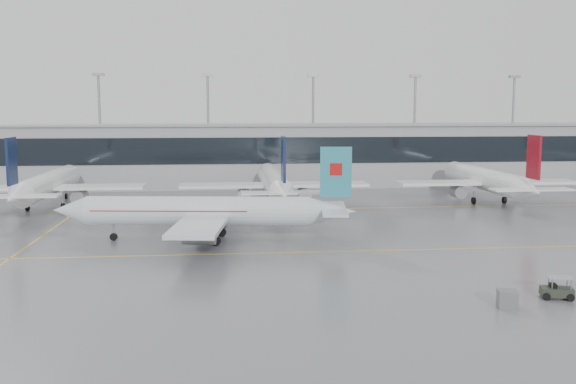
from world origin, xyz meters
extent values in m
plane|color=slate|center=(0.00, 0.00, 0.00)|extent=(320.00, 320.00, 0.00)
cube|color=gold|center=(0.00, 0.00, 0.01)|extent=(120.00, 0.25, 0.01)
cube|color=gold|center=(0.00, 30.00, 0.01)|extent=(120.00, 0.25, 0.01)
cube|color=gold|center=(-30.00, 15.00, 0.01)|extent=(0.25, 60.00, 0.01)
cube|color=#949498|center=(0.00, 62.00, 6.00)|extent=(180.00, 15.00, 12.00)
cube|color=black|center=(0.00, 54.45, 7.50)|extent=(180.00, 0.20, 5.00)
cube|color=gray|center=(0.00, 62.00, 12.20)|extent=(182.00, 16.00, 0.40)
cylinder|color=gray|center=(-33.00, 68.00, 11.00)|extent=(0.50, 0.50, 22.00)
cube|color=gray|center=(-33.00, 68.00, 22.30)|extent=(2.40, 1.00, 0.60)
cylinder|color=gray|center=(-11.00, 68.00, 11.00)|extent=(0.50, 0.50, 22.00)
cube|color=gray|center=(-11.00, 68.00, 22.30)|extent=(2.40, 1.00, 0.60)
cylinder|color=gray|center=(11.00, 68.00, 11.00)|extent=(0.50, 0.50, 22.00)
cube|color=gray|center=(11.00, 68.00, 22.30)|extent=(2.40, 1.00, 0.60)
cylinder|color=gray|center=(33.00, 68.00, 11.00)|extent=(0.50, 0.50, 22.00)
cube|color=gray|center=(33.00, 68.00, 22.30)|extent=(2.40, 1.00, 0.60)
cylinder|color=gray|center=(55.00, 68.00, 11.00)|extent=(0.50, 0.50, 22.00)
cube|color=gray|center=(55.00, 68.00, 22.30)|extent=(2.40, 1.00, 0.60)
cylinder|color=silver|center=(-11.11, 7.12, 3.57)|extent=(25.91, 6.59, 3.37)
cone|color=silver|center=(-25.84, 9.00, 3.57)|extent=(4.39, 3.85, 3.37)
cone|color=silver|center=(4.41, 5.15, 3.57)|extent=(5.98, 4.05, 3.37)
cube|color=silver|center=(-9.62, 6.93, 3.17)|extent=(8.47, 28.24, 0.45)
cube|color=silver|center=(4.61, 5.12, 3.87)|extent=(4.13, 10.97, 0.25)
cube|color=teal|center=(4.80, 5.10, 8.13)|extent=(3.62, 0.80, 5.75)
cylinder|color=gray|center=(-10.72, 2.23, 1.67)|extent=(3.84, 2.54, 2.10)
cylinder|color=gray|center=(-9.51, 11.76, 1.67)|extent=(3.84, 2.54, 2.10)
cylinder|color=gray|center=(-20.88, 8.36, 1.17)|extent=(0.20, 0.20, 1.43)
cylinder|color=black|center=(-20.88, 8.36, 0.45)|extent=(0.93, 0.41, 0.90)
cylinder|color=gray|center=(-8.96, 4.23, 1.27)|extent=(0.24, 0.24, 1.43)
cylinder|color=black|center=(-8.96, 4.23, 0.55)|extent=(1.15, 0.59, 1.10)
cylinder|color=gray|center=(-8.30, 9.39, 1.27)|extent=(0.24, 0.24, 1.43)
cylinder|color=black|center=(-8.30, 9.39, 0.55)|extent=(1.15, 0.59, 1.10)
cube|color=#B70F0F|center=(4.80, 5.10, 8.45)|extent=(1.45, 0.62, 1.40)
cube|color=#B70F0F|center=(-14.09, 7.50, 3.77)|extent=(18.29, 5.65, 0.12)
cylinder|color=white|center=(-35.00, 35.00, 3.80)|extent=(3.59, 27.36, 3.59)
cone|color=white|center=(-35.00, 50.68, 3.80)|extent=(3.59, 4.00, 3.59)
cone|color=white|center=(-35.00, 18.52, 3.80)|extent=(3.59, 5.60, 3.59)
cube|color=white|center=(-35.00, 33.50, 3.40)|extent=(29.64, 5.00, 0.45)
cube|color=white|center=(-35.00, 18.32, 4.10)|extent=(11.40, 2.80, 0.25)
cube|color=#0F1C42|center=(-35.00, 18.12, 8.66)|extent=(0.35, 3.60, 6.12)
cylinder|color=gray|center=(-39.80, 34.00, 1.90)|extent=(2.10, 3.60, 2.10)
cylinder|color=gray|center=(-30.20, 34.00, 1.90)|extent=(2.10, 3.60, 2.10)
cylinder|color=gray|center=(-35.00, 45.68, 1.23)|extent=(0.20, 0.20, 1.56)
cylinder|color=black|center=(-35.00, 45.68, 0.45)|extent=(0.30, 0.90, 0.90)
cylinder|color=gray|center=(-37.60, 32.50, 1.33)|extent=(0.24, 0.24, 1.56)
cylinder|color=black|center=(-37.60, 32.50, 0.55)|extent=(0.45, 1.10, 1.10)
cylinder|color=gray|center=(-32.40, 32.50, 1.33)|extent=(0.24, 0.24, 1.56)
cylinder|color=black|center=(-32.40, 32.50, 0.55)|extent=(0.45, 1.10, 1.10)
cylinder|color=white|center=(0.00, 35.00, 3.80)|extent=(3.59, 27.36, 3.59)
cone|color=white|center=(0.00, 50.68, 3.80)|extent=(3.59, 4.00, 3.59)
cone|color=white|center=(0.00, 18.52, 3.80)|extent=(3.59, 5.60, 3.59)
cube|color=white|center=(0.00, 33.50, 3.40)|extent=(29.64, 5.00, 0.45)
cube|color=white|center=(0.00, 18.32, 4.10)|extent=(11.40, 2.80, 0.25)
cube|color=#0F1C42|center=(0.00, 18.12, 8.66)|extent=(0.35, 3.60, 6.12)
cylinder|color=gray|center=(-4.80, 34.00, 1.90)|extent=(2.10, 3.60, 2.10)
cylinder|color=gray|center=(4.80, 34.00, 1.90)|extent=(2.10, 3.60, 2.10)
cylinder|color=gray|center=(0.00, 45.68, 1.23)|extent=(0.20, 0.20, 1.56)
cylinder|color=black|center=(0.00, 45.68, 0.45)|extent=(0.30, 0.90, 0.90)
cylinder|color=gray|center=(-2.60, 32.50, 1.33)|extent=(0.24, 0.24, 1.56)
cylinder|color=black|center=(-2.60, 32.50, 0.55)|extent=(0.45, 1.10, 1.10)
cylinder|color=gray|center=(2.60, 32.50, 1.33)|extent=(0.24, 0.24, 1.56)
cylinder|color=black|center=(2.60, 32.50, 0.55)|extent=(0.45, 1.10, 1.10)
cylinder|color=white|center=(35.00, 35.00, 3.80)|extent=(3.59, 27.36, 3.59)
cone|color=white|center=(35.00, 50.68, 3.80)|extent=(3.59, 4.00, 3.59)
cone|color=white|center=(35.00, 18.52, 3.80)|extent=(3.59, 5.60, 3.59)
cube|color=white|center=(35.00, 33.50, 3.40)|extent=(29.64, 5.00, 0.45)
cube|color=white|center=(35.00, 18.32, 4.10)|extent=(11.40, 2.80, 0.25)
cube|color=maroon|center=(35.00, 18.12, 8.66)|extent=(0.35, 3.60, 6.12)
cylinder|color=gray|center=(30.20, 34.00, 1.90)|extent=(2.10, 3.60, 2.10)
cylinder|color=gray|center=(39.80, 34.00, 1.90)|extent=(2.10, 3.60, 2.10)
cylinder|color=gray|center=(35.00, 45.68, 1.23)|extent=(0.20, 0.20, 1.56)
cylinder|color=black|center=(35.00, 45.68, 0.45)|extent=(0.30, 0.90, 0.90)
cylinder|color=gray|center=(32.40, 32.50, 1.33)|extent=(0.24, 0.24, 1.56)
cylinder|color=black|center=(32.40, 32.50, 0.55)|extent=(0.45, 1.10, 1.10)
cylinder|color=gray|center=(37.60, 32.50, 1.33)|extent=(0.24, 0.24, 1.56)
cylinder|color=black|center=(37.60, 32.50, 0.55)|extent=(0.45, 1.10, 1.10)
cube|color=#292E25|center=(18.75, -18.94, 0.56)|extent=(2.72, 1.91, 0.72)
cube|color=gray|center=(18.95, -18.99, 1.76)|extent=(2.22, 1.78, 0.06)
cube|color=black|center=(18.45, -18.86, 1.03)|extent=(0.70, 0.92, 0.41)
cylinder|color=gray|center=(18.11, -19.36, 1.28)|extent=(0.08, 0.08, 0.92)
cylinder|color=gray|center=(18.40, -18.27, 1.28)|extent=(0.08, 0.08, 0.92)
cylinder|color=gray|center=(19.50, -19.72, 1.28)|extent=(0.08, 0.08, 0.92)
cylinder|color=gray|center=(19.79, -18.63, 1.28)|extent=(0.08, 0.08, 0.92)
cylinder|color=black|center=(17.69, -19.35, 0.31)|extent=(0.65, 0.35, 0.62)
cylinder|color=black|center=(18.03, -18.06, 0.31)|extent=(0.65, 0.35, 0.62)
cylinder|color=black|center=(19.48, -19.82, 0.31)|extent=(0.65, 0.35, 0.62)
cylinder|color=black|center=(19.81, -18.53, 0.31)|extent=(0.65, 0.35, 0.62)
cube|color=slate|center=(13.63, -21.03, 0.71)|extent=(1.67, 1.60, 1.42)
camera|label=1|loc=(-8.01, -66.92, 15.20)|focal=40.00mm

